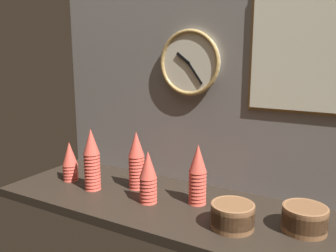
{
  "coord_description": "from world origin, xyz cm",
  "views": [
    {
      "loc": [
        68.08,
        -125.18,
        63.25
      ],
      "look_at": [
        -5.96,
        4.0,
        31.96
      ],
      "focal_mm": 38.0,
      "sensor_mm": 36.0,
      "label": 1
    }
  ],
  "objects_px": {
    "cup_stack_far_left": "(70,161)",
    "cup_stack_center_right": "(198,174)",
    "menu_board": "(312,52)",
    "cup_stack_center": "(148,177)",
    "bowl_stack_right": "(232,215)",
    "wall_clock": "(189,63)",
    "cup_stack_left": "(92,159)",
    "cup_stack_center_left": "(137,160)",
    "bowl_stack_far_right": "(305,218)"
  },
  "relations": [
    {
      "from": "cup_stack_far_left",
      "to": "cup_stack_center_right",
      "type": "bearing_deg",
      "value": 5.21
    },
    {
      "from": "menu_board",
      "to": "cup_stack_center",
      "type": "bearing_deg",
      "value": -151.91
    },
    {
      "from": "cup_stack_center_right",
      "to": "bowl_stack_right",
      "type": "distance_m",
      "value": 0.25
    },
    {
      "from": "cup_stack_center_right",
      "to": "wall_clock",
      "type": "bearing_deg",
      "value": 125.94
    },
    {
      "from": "wall_clock",
      "to": "menu_board",
      "type": "relative_size",
      "value": 0.62
    },
    {
      "from": "bowl_stack_right",
      "to": "cup_stack_center_right",
      "type": "bearing_deg",
      "value": 147.35
    },
    {
      "from": "cup_stack_left",
      "to": "wall_clock",
      "type": "relative_size",
      "value": 0.95
    },
    {
      "from": "cup_stack_center_right",
      "to": "cup_stack_center",
      "type": "xyz_separation_m",
      "value": [
        -0.19,
        -0.09,
        -0.02
      ]
    },
    {
      "from": "cup_stack_center_right",
      "to": "cup_stack_center",
      "type": "relative_size",
      "value": 1.14
    },
    {
      "from": "cup_stack_center_left",
      "to": "bowl_stack_right",
      "type": "xyz_separation_m",
      "value": [
        0.52,
        -0.14,
        -0.09
      ]
    },
    {
      "from": "cup_stack_center_left",
      "to": "cup_stack_center_right",
      "type": "bearing_deg",
      "value": -2.62
    },
    {
      "from": "cup_stack_center_left",
      "to": "bowl_stack_far_right",
      "type": "relative_size",
      "value": 1.71
    },
    {
      "from": "bowl_stack_right",
      "to": "bowl_stack_far_right",
      "type": "height_order",
      "value": "same"
    },
    {
      "from": "cup_stack_center",
      "to": "bowl_stack_right",
      "type": "relative_size",
      "value": 1.42
    },
    {
      "from": "wall_clock",
      "to": "cup_stack_center",
      "type": "bearing_deg",
      "value": -98.11
    },
    {
      "from": "cup_stack_center_right",
      "to": "cup_stack_far_left",
      "type": "height_order",
      "value": "cup_stack_center_right"
    },
    {
      "from": "cup_stack_center_left",
      "to": "menu_board",
      "type": "height_order",
      "value": "menu_board"
    },
    {
      "from": "bowl_stack_far_right",
      "to": "menu_board",
      "type": "bearing_deg",
      "value": 103.18
    },
    {
      "from": "cup_stack_center_right",
      "to": "cup_stack_center_left",
      "type": "xyz_separation_m",
      "value": [
        -0.32,
        0.01,
        0.01
      ]
    },
    {
      "from": "bowl_stack_right",
      "to": "wall_clock",
      "type": "height_order",
      "value": "wall_clock"
    },
    {
      "from": "cup_stack_left",
      "to": "bowl_stack_right",
      "type": "height_order",
      "value": "cup_stack_left"
    },
    {
      "from": "cup_stack_far_left",
      "to": "bowl_stack_far_right",
      "type": "height_order",
      "value": "cup_stack_far_left"
    },
    {
      "from": "cup_stack_left",
      "to": "cup_stack_center_right",
      "type": "height_order",
      "value": "cup_stack_left"
    },
    {
      "from": "wall_clock",
      "to": "menu_board",
      "type": "height_order",
      "value": "menu_board"
    },
    {
      "from": "cup_stack_left",
      "to": "wall_clock",
      "type": "bearing_deg",
      "value": 40.69
    },
    {
      "from": "cup_stack_center",
      "to": "bowl_stack_right",
      "type": "xyz_separation_m",
      "value": [
        0.39,
        -0.04,
        -0.06
      ]
    },
    {
      "from": "cup_stack_center",
      "to": "menu_board",
      "type": "xyz_separation_m",
      "value": [
        0.57,
        0.3,
        0.52
      ]
    },
    {
      "from": "cup_stack_far_left",
      "to": "bowl_stack_far_right",
      "type": "bearing_deg",
      "value": 1.96
    },
    {
      "from": "wall_clock",
      "to": "cup_stack_center_right",
      "type": "bearing_deg",
      "value": -54.06
    },
    {
      "from": "cup_stack_center_right",
      "to": "cup_stack_center_left",
      "type": "bearing_deg",
      "value": 177.38
    },
    {
      "from": "cup_stack_left",
      "to": "cup_stack_center_right",
      "type": "relative_size",
      "value": 1.12
    },
    {
      "from": "cup_stack_center",
      "to": "bowl_stack_far_right",
      "type": "bearing_deg",
      "value": 6.48
    },
    {
      "from": "cup_stack_far_left",
      "to": "menu_board",
      "type": "relative_size",
      "value": 0.4
    },
    {
      "from": "bowl_stack_right",
      "to": "menu_board",
      "type": "distance_m",
      "value": 0.7
    },
    {
      "from": "cup_stack_center",
      "to": "bowl_stack_far_right",
      "type": "xyz_separation_m",
      "value": [
        0.62,
        0.07,
        -0.06
      ]
    },
    {
      "from": "cup_stack_center_right",
      "to": "cup_stack_far_left",
      "type": "bearing_deg",
      "value": -174.79
    },
    {
      "from": "menu_board",
      "to": "cup_stack_center_left",
      "type": "bearing_deg",
      "value": -164.54
    },
    {
      "from": "wall_clock",
      "to": "menu_board",
      "type": "distance_m",
      "value": 0.53
    },
    {
      "from": "cup_stack_left",
      "to": "cup_stack_far_left",
      "type": "relative_size",
      "value": 1.47
    },
    {
      "from": "cup_stack_center",
      "to": "menu_board",
      "type": "distance_m",
      "value": 0.82
    },
    {
      "from": "bowl_stack_far_right",
      "to": "cup_stack_left",
      "type": "bearing_deg",
      "value": -175.32
    },
    {
      "from": "cup_stack_far_left",
      "to": "cup_stack_center_left",
      "type": "distance_m",
      "value": 0.36
    },
    {
      "from": "bowl_stack_right",
      "to": "menu_board",
      "type": "relative_size",
      "value": 0.33
    },
    {
      "from": "bowl_stack_right",
      "to": "bowl_stack_far_right",
      "type": "distance_m",
      "value": 0.26
    },
    {
      "from": "cup_stack_center_left",
      "to": "bowl_stack_far_right",
      "type": "distance_m",
      "value": 0.76
    },
    {
      "from": "cup_stack_left",
      "to": "cup_stack_center_left",
      "type": "bearing_deg",
      "value": 33.63
    },
    {
      "from": "cup_stack_center_left",
      "to": "wall_clock",
      "type": "relative_size",
      "value": 0.9
    },
    {
      "from": "cup_stack_far_left",
      "to": "wall_clock",
      "type": "xyz_separation_m",
      "value": [
        0.53,
        0.26,
        0.48
      ]
    },
    {
      "from": "cup_stack_left",
      "to": "cup_stack_center_left",
      "type": "distance_m",
      "value": 0.21
    },
    {
      "from": "wall_clock",
      "to": "cup_stack_center_left",
      "type": "bearing_deg",
      "value": -133.62
    }
  ]
}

